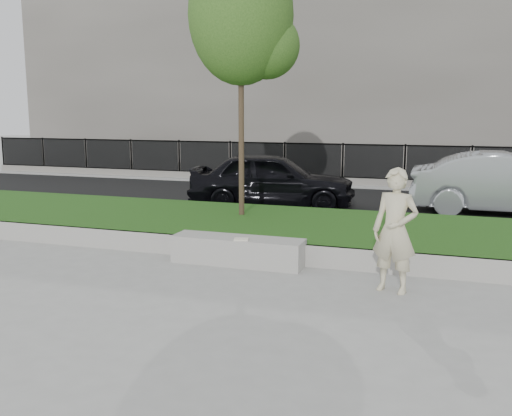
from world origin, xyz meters
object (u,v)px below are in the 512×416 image
(young_tree, at_px, (245,21))
(car_silver, at_px, (509,184))
(car_dark, at_px, (272,180))
(stone_bench, at_px, (238,251))
(book, at_px, (241,239))
(man, at_px, (395,231))

(young_tree, relative_size, car_silver, 1.18)
(car_dark, relative_size, car_silver, 0.93)
(car_silver, bearing_deg, stone_bench, 141.38)
(stone_bench, relative_size, car_silver, 0.48)
(stone_bench, distance_m, car_silver, 8.46)
(book, distance_m, young_tree, 5.22)
(man, bearing_deg, stone_bench, -179.39)
(man, bearing_deg, car_silver, 88.10)
(young_tree, bearing_deg, stone_bench, -73.01)
(stone_bench, distance_m, book, 0.35)
(young_tree, bearing_deg, car_dark, 96.10)
(book, xyz_separation_m, young_tree, (-0.98, 2.94, 4.20))
(car_silver, bearing_deg, young_tree, 122.33)
(car_dark, bearing_deg, stone_bench, -178.63)
(book, height_order, young_tree, young_tree)
(stone_bench, relative_size, book, 9.62)
(book, relative_size, car_dark, 0.05)
(young_tree, bearing_deg, man, -43.35)
(man, bearing_deg, book, -176.21)
(young_tree, height_order, car_dark, young_tree)
(stone_bench, height_order, man, man)
(young_tree, bearing_deg, car_silver, 33.84)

